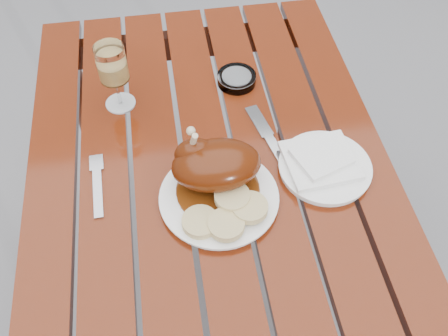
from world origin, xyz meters
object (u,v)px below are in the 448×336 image
Objects in this scene: wine_glass at (115,77)px; side_plate at (325,168)px; table at (214,253)px; dinner_plate at (219,198)px; ashtray at (237,79)px.

wine_glass is 0.84× the size of side_plate.
table is 5.90× the size of side_plate.
ashtray is (0.10, 0.35, 0.00)m from dinner_plate.
ashtray is at bearing 69.06° from table.
wine_glass reaches higher than table.
side_plate is at bearing -8.32° from table.
ashtray is at bearing 74.38° from dinner_plate.
ashtray is (0.10, 0.27, 0.39)m from table.
dinner_plate is 1.46× the size of wine_glass.
ashtray reaches higher than dinner_plate.
side_plate reaches higher than table.
ashtray is at bearing 6.09° from wine_glass.
wine_glass is at bearing 128.15° from table.
wine_glass is 0.30m from ashtray.
side_plate is 0.34m from ashtray.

